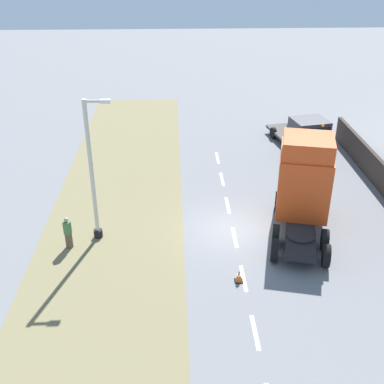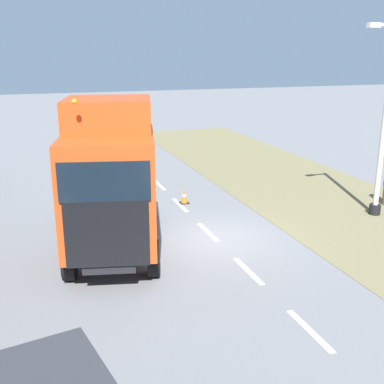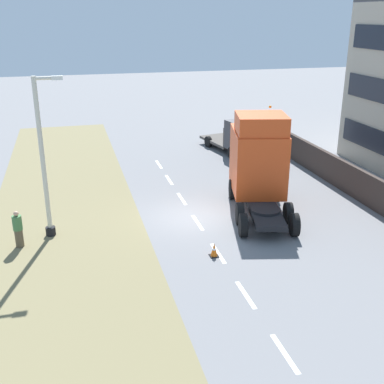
# 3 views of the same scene
# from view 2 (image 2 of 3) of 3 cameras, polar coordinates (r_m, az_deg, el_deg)

# --- Properties ---
(ground_plane) EXTENTS (120.00, 120.00, 0.00)m
(ground_plane) POSITION_cam_2_polar(r_m,az_deg,el_deg) (16.03, 2.83, -5.64)
(ground_plane) COLOR slate
(ground_plane) RESTS_ON ground
(grass_verge) EXTENTS (7.00, 44.00, 0.01)m
(grass_verge) POSITION_cam_2_polar(r_m,az_deg,el_deg) (18.96, 19.95, -3.07)
(grass_verge) COLOR olive
(grass_verge) RESTS_ON ground
(lane_markings) EXTENTS (0.16, 21.00, 0.00)m
(lane_markings) POSITION_cam_2_polar(r_m,az_deg,el_deg) (16.63, 1.93, -4.78)
(lane_markings) COLOR white
(lane_markings) RESTS_ON ground
(lorry_cab) EXTENTS (3.85, 6.66, 4.90)m
(lorry_cab) POSITION_cam_2_polar(r_m,az_deg,el_deg) (13.82, -9.60, 0.93)
(lorry_cab) COLOR black
(lorry_cab) RESTS_ON ground
(lamp_post) EXTENTS (1.33, 0.43, 6.93)m
(lamp_post) POSITION_cam_2_polar(r_m,az_deg,el_deg) (18.89, 21.60, 6.40)
(lamp_post) COLOR black
(lamp_post) RESTS_ON ground
(traffic_cone_lead) EXTENTS (0.36, 0.36, 0.58)m
(traffic_cone_lead) POSITION_cam_2_polar(r_m,az_deg,el_deg) (19.63, -0.93, -0.54)
(traffic_cone_lead) COLOR black
(traffic_cone_lead) RESTS_ON ground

